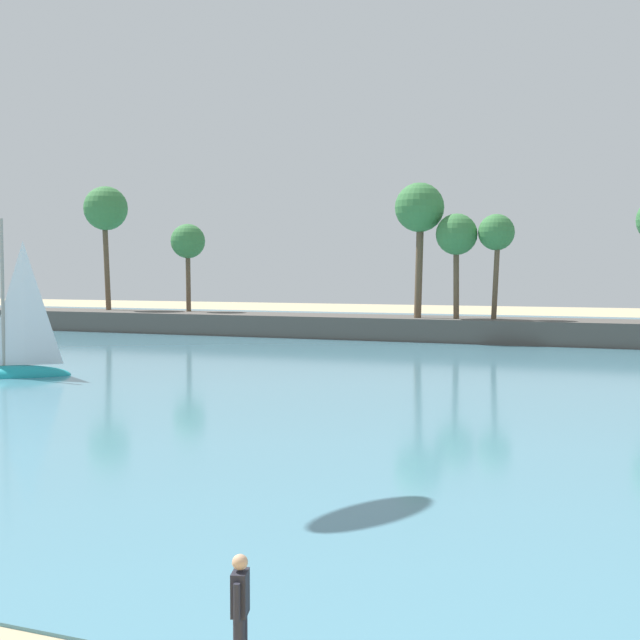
{
  "coord_description": "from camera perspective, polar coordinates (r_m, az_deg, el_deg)",
  "views": [
    {
      "loc": [
        5.78,
        -2.36,
        5.35
      ],
      "look_at": [
        0.25,
        11.22,
        4.51
      ],
      "focal_mm": 47.88,
      "sensor_mm": 36.0,
      "label": 1
    }
  ],
  "objects": [
    {
      "name": "sea",
      "position": [
        57.66,
        16.32,
        -2.16
      ],
      "size": [
        220.0,
        94.62,
        0.06
      ],
      "primitive_type": "cube",
      "color": "teal",
      "rests_on": "ground"
    },
    {
      "name": "person_at_waterline",
      "position": [
        11.83,
        -5.35,
        -18.86
      ],
      "size": [
        0.29,
        0.53,
        1.67
      ],
      "color": "#23232D",
      "rests_on": "ground"
    },
    {
      "name": "palm_headland",
      "position": [
        64.59,
        18.08,
        1.31
      ],
      "size": [
        110.58,
        6.28,
        13.19
      ],
      "color": "#514C47",
      "rests_on": "ground"
    },
    {
      "name": "sailboat_near_shore",
      "position": [
        45.58,
        -19.83,
        -2.63
      ],
      "size": [
        5.75,
        4.94,
        8.51
      ],
      "color": "teal",
      "rests_on": "sea"
    }
  ]
}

